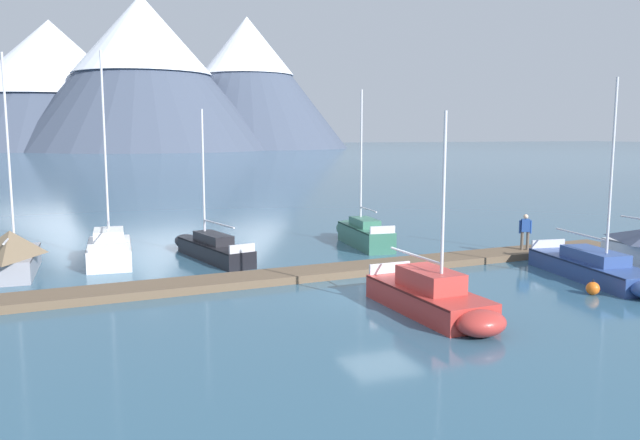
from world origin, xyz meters
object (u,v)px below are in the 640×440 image
at_px(sailboat_nearest_berth, 13,252).
at_px(sailboat_second_berth, 110,248).
at_px(sailboat_far_berth, 361,233).
at_px(mooring_buoy_channel_marker, 593,288).
at_px(sailboat_mid_dock_port, 209,247).
at_px(sailboat_outer_slip, 598,269).
at_px(sailboat_mid_dock_starboard, 434,298).
at_px(person_on_dock, 525,230).

relative_size(sailboat_nearest_berth, sailboat_second_berth, 0.97).
height_order(sailboat_far_berth, mooring_buoy_channel_marker, sailboat_far_berth).
xyz_separation_m(sailboat_mid_dock_port, sailboat_outer_slip, (13.33, -10.10, -0.01)).
relative_size(sailboat_mid_dock_port, sailboat_far_berth, 0.89).
bearing_deg(sailboat_mid_dock_port, sailboat_nearest_berth, -177.91).
distance_m(sailboat_nearest_berth, sailboat_outer_slip, 23.68).
relative_size(sailboat_mid_dock_starboard, mooring_buoy_channel_marker, 11.57).
distance_m(sailboat_mid_dock_port, mooring_buoy_channel_marker, 16.46).
distance_m(sailboat_mid_dock_starboard, person_on_dock, 11.50).
xyz_separation_m(sailboat_mid_dock_starboard, sailboat_far_berth, (3.22, 12.55, 0.07)).
bearing_deg(sailboat_outer_slip, sailboat_mid_dock_starboard, -168.06).
height_order(sailboat_second_berth, sailboat_mid_dock_port, sailboat_second_berth).
bearing_deg(sailboat_outer_slip, person_on_dock, 82.77).
height_order(sailboat_far_berth, person_on_dock, sailboat_far_berth).
distance_m(sailboat_far_berth, sailboat_outer_slip, 11.98).
bearing_deg(sailboat_second_berth, sailboat_mid_dock_starboard, -54.02).
bearing_deg(sailboat_nearest_berth, person_on_dock, -11.77).
bearing_deg(sailboat_second_berth, sailboat_far_berth, -0.78).
distance_m(sailboat_mid_dock_starboard, sailboat_outer_slip, 8.66).
relative_size(sailboat_nearest_berth, mooring_buoy_channel_marker, 16.24).
distance_m(sailboat_mid_dock_port, sailboat_outer_slip, 16.73).
xyz_separation_m(sailboat_mid_dock_starboard, mooring_buoy_channel_marker, (6.66, 0.15, -0.32)).
relative_size(sailboat_second_berth, sailboat_outer_slip, 1.19).
relative_size(sailboat_mid_dock_starboard, sailboat_far_berth, 0.81).
distance_m(sailboat_mid_dock_port, sailboat_far_berth, 8.11).
distance_m(person_on_dock, mooring_buoy_channel_marker, 7.32).
relative_size(sailboat_second_berth, sailboat_mid_dock_port, 1.31).
bearing_deg(sailboat_mid_dock_starboard, sailboat_far_berth, 75.63).
xyz_separation_m(sailboat_far_berth, person_on_dock, (5.91, -5.59, 0.64)).
bearing_deg(sailboat_nearest_berth, mooring_buoy_channel_marker, -30.10).
height_order(sailboat_mid_dock_starboard, sailboat_outer_slip, sailboat_outer_slip).
height_order(sailboat_outer_slip, person_on_dock, sailboat_outer_slip).
xyz_separation_m(sailboat_mid_dock_starboard, sailboat_outer_slip, (8.47, 1.79, -0.06)).
distance_m(sailboat_nearest_berth, sailboat_mid_dock_starboard, 17.48).
height_order(sailboat_second_berth, sailboat_far_berth, sailboat_second_berth).
bearing_deg(mooring_buoy_channel_marker, sailboat_mid_dock_starboard, -178.73).
relative_size(sailboat_mid_dock_port, sailboat_mid_dock_starboard, 1.11).
height_order(sailboat_mid_dock_port, sailboat_mid_dock_starboard, sailboat_mid_dock_port).
height_order(sailboat_far_berth, sailboat_outer_slip, sailboat_far_berth).
relative_size(sailboat_mid_dock_port, person_on_dock, 4.21).
height_order(sailboat_nearest_berth, person_on_dock, sailboat_nearest_berth).
bearing_deg(sailboat_mid_dock_starboard, person_on_dock, 37.36).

